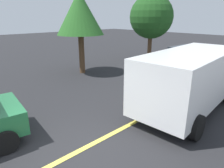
% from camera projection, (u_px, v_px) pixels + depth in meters
% --- Properties ---
extents(ground_plane, '(80.00, 80.00, 0.00)m').
position_uv_depth(ground_plane, '(68.00, 157.00, 5.07)').
color(ground_plane, '#262628').
extents(lane_marking_centre, '(28.00, 0.16, 0.01)m').
position_uv_depth(lane_marking_centre, '(143.00, 118.00, 7.02)').
color(lane_marking_centre, '#E0D14C').
extents(white_van, '(5.34, 2.58, 2.20)m').
position_uv_depth(white_van, '(190.00, 77.00, 7.32)').
color(white_van, white).
rests_on(white_van, ground_plane).
extents(car_white_behind_van, '(4.52, 2.13, 1.56)m').
position_uv_depth(car_white_behind_van, '(188.00, 58.00, 13.07)').
color(car_white_behind_van, white).
rests_on(car_white_behind_van, ground_plane).
extents(tree_left_verge, '(3.21, 3.21, 4.96)m').
position_uv_depth(tree_left_verge, '(151.00, 17.00, 14.95)').
color(tree_left_verge, '#513823').
rests_on(tree_left_verge, ground_plane).
extents(tree_centre_verge, '(2.76, 2.76, 4.80)m').
position_uv_depth(tree_centre_verge, '(80.00, 13.00, 11.60)').
color(tree_centre_verge, '#513823').
rests_on(tree_centre_verge, ground_plane).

